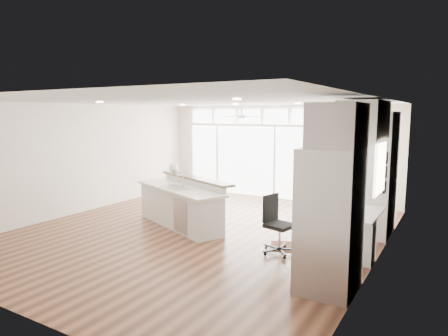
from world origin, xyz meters
The scene contains 24 objects.
floor centered at (0.00, 0.00, -0.01)m, with size 7.00×8.00×0.02m, color #432314.
ceiling centered at (0.00, 0.00, 2.70)m, with size 7.00×8.00×0.02m, color silver.
wall_back centered at (0.00, 4.00, 1.35)m, with size 7.00×0.04×2.70m, color silver.
wall_front centered at (0.00, -4.00, 1.35)m, with size 7.00×0.04×2.70m, color silver.
wall_left centered at (-3.50, 0.00, 1.35)m, with size 0.04×8.00×2.70m, color silver.
wall_right centered at (3.50, 0.00, 1.35)m, with size 0.04×8.00×2.70m, color silver.
glass_wall centered at (0.00, 3.94, 1.05)m, with size 5.80×0.06×2.08m, color white.
transom_row centered at (0.00, 3.94, 2.38)m, with size 5.90×0.06×0.40m, color white.
desk_window centered at (3.46, 0.30, 1.55)m, with size 0.04×0.85×0.85m, color silver.
ceiling_fan centered at (-0.50, 2.80, 2.48)m, with size 1.16×1.16×0.32m, color silver.
recessed_lights centered at (0.00, 0.20, 2.68)m, with size 3.40×3.00×0.02m, color #F0E3CC.
oven_cabinet centered at (3.17, 1.80, 1.25)m, with size 0.64×1.20×2.50m, color silver.
desk_nook centered at (3.13, 0.30, 0.38)m, with size 0.72×1.30×0.76m, color silver.
upper_cabinets centered at (3.17, 0.30, 2.35)m, with size 0.64×1.30×0.64m, color silver.
refrigerator centered at (3.11, -1.35, 1.00)m, with size 0.76×0.90×2.00m, color #A4A4A9.
fridge_cabinet centered at (3.17, -1.35, 2.30)m, with size 0.64×0.90×0.60m, color silver.
framed_photos centered at (3.46, 0.92, 1.40)m, with size 0.06×0.22×0.80m, color black.
kitchen_island centered at (-0.62, 0.17, 0.52)m, with size 2.64×0.99×1.05m, color silver.
rug centered at (2.05, 0.10, 0.01)m, with size 0.83×0.60×0.01m, color #351A11.
office_chair centered at (1.95, -0.32, 0.51)m, with size 0.53×0.49×1.02m, color black.
fishbowl centered at (-1.34, 0.91, 1.16)m, with size 0.22×0.22×0.22m, color silver.
monitor centered at (3.05, 0.30, 0.96)m, with size 0.08×0.49×0.41m, color black.
keyboard centered at (2.88, 0.30, 0.77)m, with size 0.13×0.33×0.02m, color white.
potted_plant centered at (3.17, 1.80, 2.61)m, with size 0.24×0.27×0.21m, color #295725.
Camera 1 is at (4.58, -6.69, 2.45)m, focal length 32.00 mm.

